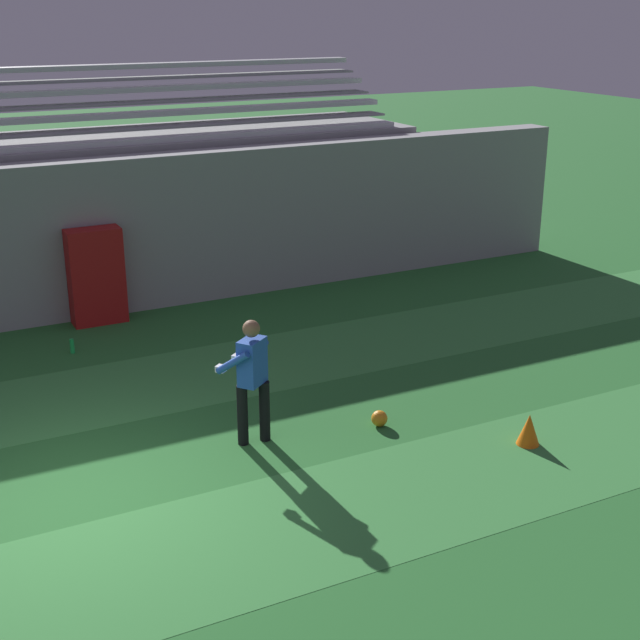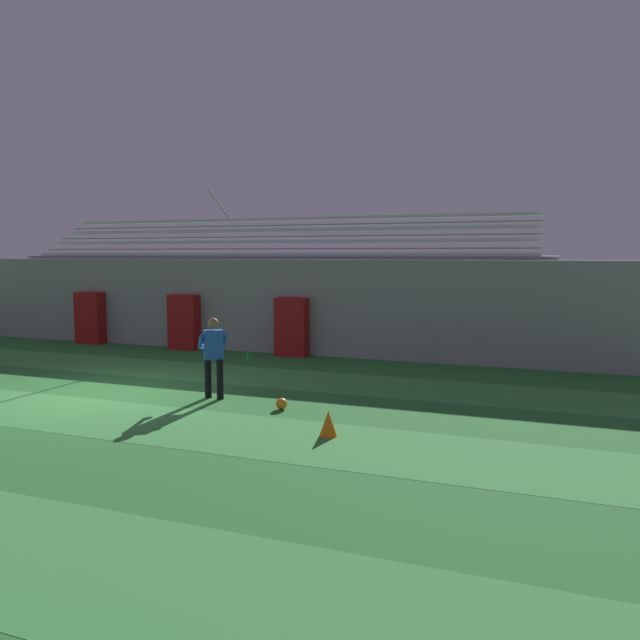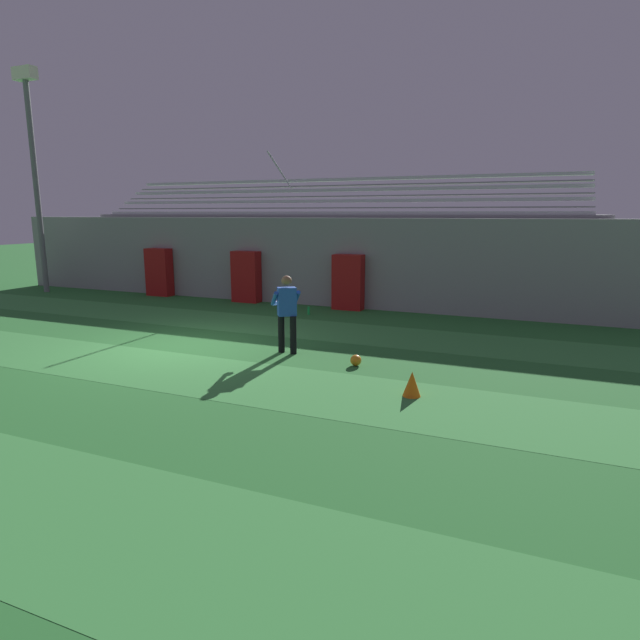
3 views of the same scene
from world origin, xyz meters
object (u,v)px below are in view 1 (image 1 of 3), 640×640
Objects in this scene: padding_pillar_gate_right at (96,276)px; soccer_ball at (379,418)px; goalkeeper at (251,374)px; traffic_cone at (529,429)px; water_bottle at (72,346)px.

soccer_ball is at bearing -68.36° from padding_pillar_gate_right.
goalkeeper is 1.92m from soccer_ball.
goalkeeper is at bearing -83.45° from padding_pillar_gate_right.
goalkeeper reaches higher than traffic_cone.
padding_pillar_gate_right is at bearing 59.05° from water_bottle.
traffic_cone is at bearing -28.36° from goalkeeper.
goalkeeper is 3.62m from traffic_cone.
water_bottle is (-0.77, -1.28, -0.73)m from padding_pillar_gate_right.
water_bottle is at bearing -120.95° from padding_pillar_gate_right.
soccer_ball is 1.96m from traffic_cone.
goalkeeper reaches higher than water_bottle.
soccer_ball is 0.92× the size of water_bottle.
water_bottle is (-4.51, 5.88, -0.09)m from traffic_cone.
traffic_cone is at bearing -62.35° from padding_pillar_gate_right.
padding_pillar_gate_right is at bearing 111.64° from soccer_ball.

